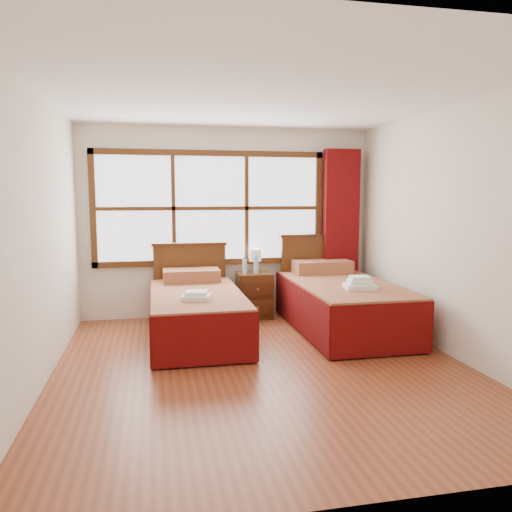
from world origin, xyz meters
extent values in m
plane|color=brown|center=(0.00, 0.00, 0.00)|extent=(4.50, 4.50, 0.00)
plane|color=white|center=(0.00, 0.00, 2.60)|extent=(4.50, 4.50, 0.00)
plane|color=silver|center=(0.00, 2.25, 1.30)|extent=(4.00, 0.00, 4.00)
plane|color=silver|center=(-2.00, 0.00, 1.30)|extent=(0.00, 4.50, 4.50)
plane|color=silver|center=(2.00, 0.00, 1.30)|extent=(0.00, 4.50, 4.50)
cube|color=white|center=(-0.25, 2.22, 1.50)|extent=(3.00, 0.02, 1.40)
cube|color=#4A2810|center=(-0.25, 2.20, 0.76)|extent=(3.16, 0.06, 0.08)
cube|color=#4A2810|center=(-0.25, 2.20, 2.24)|extent=(3.16, 0.06, 0.08)
cube|color=#4A2810|center=(-1.79, 2.20, 1.50)|extent=(0.08, 0.06, 1.56)
cube|color=#4A2810|center=(1.29, 2.20, 1.50)|extent=(0.08, 0.06, 1.56)
cube|color=#4A2810|center=(-0.75, 2.20, 1.50)|extent=(0.05, 0.05, 1.40)
cube|color=#4A2810|center=(0.25, 2.20, 1.50)|extent=(0.05, 0.05, 1.40)
cube|color=#4A2810|center=(-0.25, 2.20, 1.50)|extent=(3.00, 0.05, 0.05)
cube|color=#650A0B|center=(1.60, 2.11, 1.17)|extent=(0.50, 0.16, 2.30)
cube|color=#43200E|center=(-0.55, 1.13, 0.15)|extent=(0.93, 1.86, 0.30)
cube|color=maroon|center=(-0.55, 1.13, 0.43)|extent=(1.04, 2.06, 0.25)
cube|color=#640B0A|center=(-1.07, 1.13, 0.28)|extent=(0.03, 2.06, 0.51)
cube|color=#640B0A|center=(-0.03, 1.13, 0.28)|extent=(0.03, 2.06, 0.51)
cube|color=#640B0A|center=(-0.55, 0.11, 0.28)|extent=(1.04, 0.03, 0.51)
cube|color=maroon|center=(-0.55, 1.88, 0.64)|extent=(0.73, 0.42, 0.16)
cube|color=#4A2810|center=(-0.55, 2.14, 0.50)|extent=(0.97, 0.06, 1.01)
cube|color=#43200E|center=(-0.55, 2.14, 1.02)|extent=(1.01, 0.08, 0.04)
cube|color=#43200E|center=(1.26, 1.13, 0.16)|extent=(1.01, 2.02, 0.33)
cube|color=maroon|center=(1.26, 1.13, 0.47)|extent=(1.13, 2.23, 0.27)
cube|color=#640B0A|center=(0.70, 1.13, 0.30)|extent=(0.03, 2.23, 0.56)
cube|color=#640B0A|center=(1.83, 1.13, 0.30)|extent=(0.03, 2.23, 0.56)
cube|color=#640B0A|center=(1.26, 0.02, 0.30)|extent=(1.13, 0.03, 0.56)
cube|color=maroon|center=(1.26, 1.94, 0.69)|extent=(0.79, 0.46, 0.18)
cube|color=#4A2810|center=(1.26, 2.14, 0.55)|extent=(1.05, 0.06, 1.10)
cube|color=#43200E|center=(1.26, 2.14, 1.11)|extent=(1.10, 0.08, 0.04)
cube|color=#4A2810|center=(0.32, 2.00, 0.31)|extent=(0.47, 0.41, 0.62)
cube|color=#43200E|center=(0.32, 1.78, 0.19)|extent=(0.41, 0.02, 0.19)
cube|color=#43200E|center=(0.32, 1.78, 0.44)|extent=(0.41, 0.02, 0.19)
sphere|color=#A68238|center=(0.32, 1.76, 0.19)|extent=(0.03, 0.03, 0.03)
sphere|color=#A68238|center=(0.32, 1.76, 0.44)|extent=(0.03, 0.03, 0.03)
cube|color=white|center=(-0.58, 0.72, 0.58)|extent=(0.35, 0.32, 0.05)
cube|color=white|center=(-0.58, 0.72, 0.62)|extent=(0.26, 0.24, 0.04)
cube|color=white|center=(1.30, 0.71, 0.63)|extent=(0.39, 0.35, 0.05)
cube|color=white|center=(1.30, 0.71, 0.68)|extent=(0.29, 0.26, 0.05)
cube|color=white|center=(1.30, 0.71, 0.73)|extent=(0.24, 0.21, 0.04)
cylinder|color=gold|center=(0.34, 2.03, 0.63)|extent=(0.10, 0.10, 0.02)
cylinder|color=gold|center=(0.34, 2.03, 0.71)|extent=(0.02, 0.02, 0.14)
cylinder|color=silver|center=(0.34, 2.03, 0.86)|extent=(0.17, 0.17, 0.17)
cylinder|color=silver|center=(0.17, 1.94, 0.72)|extent=(0.06, 0.06, 0.20)
cylinder|color=blue|center=(0.17, 1.94, 0.84)|extent=(0.03, 0.03, 0.03)
cylinder|color=silver|center=(0.34, 1.96, 0.73)|extent=(0.06, 0.06, 0.22)
cylinder|color=blue|center=(0.34, 1.96, 0.85)|extent=(0.03, 0.03, 0.03)
camera|label=1|loc=(-1.02, -4.61, 1.68)|focal=35.00mm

